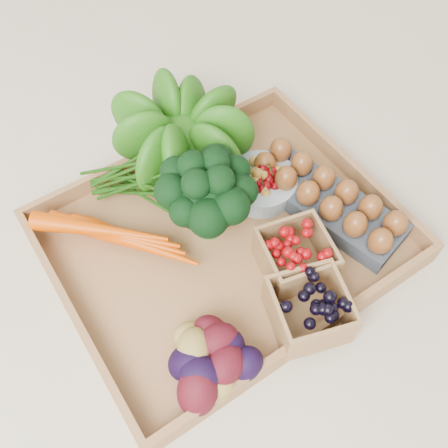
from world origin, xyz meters
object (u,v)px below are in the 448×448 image
tray (224,241)px  cherry_bowl (261,184)px  egg_carton (324,203)px  broccoli (208,207)px

tray → cherry_bowl: (0.11, 0.05, 0.02)m
cherry_bowl → egg_carton: (0.07, -0.10, -0.00)m
cherry_bowl → tray: bearing=-155.6°
broccoli → egg_carton: (0.19, -0.08, -0.05)m
broccoli → cherry_bowl: size_ratio=1.24×
cherry_bowl → broccoli: bearing=-171.1°
tray → broccoli: bearing=108.4°
egg_carton → tray: bearing=151.7°
tray → egg_carton: 0.19m
cherry_bowl → egg_carton: same height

